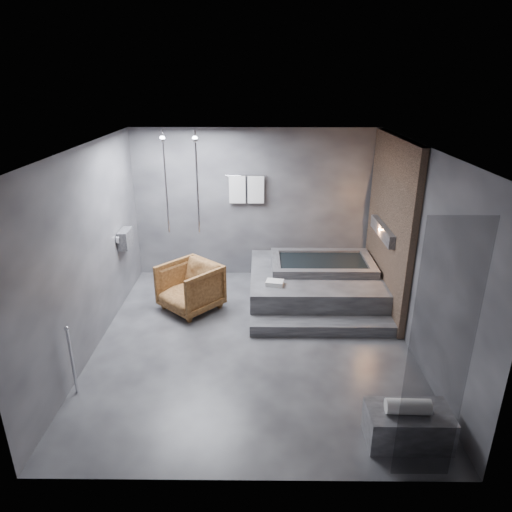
{
  "coord_description": "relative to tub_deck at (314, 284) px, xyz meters",
  "views": [
    {
      "loc": [
        0.1,
        -5.8,
        3.63
      ],
      "look_at": [
        0.04,
        0.3,
        1.23
      ],
      "focal_mm": 32.0,
      "sensor_mm": 36.0,
      "label": 1
    }
  ],
  "objects": [
    {
      "name": "room",
      "position": [
        -0.65,
        -1.21,
        1.48
      ],
      "size": [
        5.0,
        5.04,
        2.82
      ],
      "color": "#2B2B2D",
      "rests_on": "ground"
    },
    {
      "name": "tub_deck",
      "position": [
        0.0,
        0.0,
        0.0
      ],
      "size": [
        2.2,
        2.0,
        0.5
      ],
      "primitive_type": "cube",
      "color": "#303032",
      "rests_on": "ground"
    },
    {
      "name": "tub_step",
      "position": [
        0.0,
        -1.18,
        -0.16
      ],
      "size": [
        2.2,
        0.36,
        0.18
      ],
      "primitive_type": "cube",
      "color": "#303032",
      "rests_on": "ground"
    },
    {
      "name": "concrete_bench",
      "position": [
        0.62,
        -3.41,
        -0.05
      ],
      "size": [
        0.87,
        0.48,
        0.39
      ],
      "primitive_type": "cube",
      "rotation": [
        0.0,
        0.0,
        -0.0
      ],
      "color": "#363639",
      "rests_on": "ground"
    },
    {
      "name": "driftwood_chair",
      "position": [
        -2.1,
        -0.45,
        0.15
      ],
      "size": [
        1.21,
        1.21,
        0.79
      ],
      "primitive_type": "imported",
      "rotation": [
        0.0,
        0.0,
        -0.74
      ],
      "color": "#442711",
      "rests_on": "ground"
    },
    {
      "name": "rolled_towel",
      "position": [
        0.58,
        -3.44,
        0.22
      ],
      "size": [
        0.46,
        0.18,
        0.16
      ],
      "primitive_type": "cylinder",
      "rotation": [
        0.0,
        1.57,
        -0.03
      ],
      "color": "white",
      "rests_on": "concrete_bench"
    },
    {
      "name": "deck_towel",
      "position": [
        -0.71,
        -0.58,
        0.29
      ],
      "size": [
        0.31,
        0.25,
        0.07
      ],
      "primitive_type": "cube",
      "rotation": [
        0.0,
        0.0,
        -0.2
      ],
      "color": "silver",
      "rests_on": "tub_deck"
    }
  ]
}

